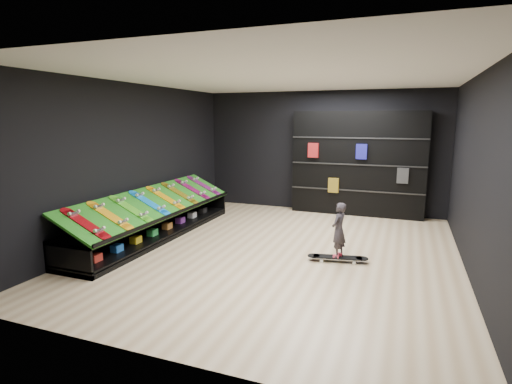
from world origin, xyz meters
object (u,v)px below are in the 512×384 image
(back_shelving, at_px, (357,164))
(floor_skateboard, at_px, (338,259))
(display_rack, at_px, (156,224))
(child, at_px, (338,241))

(back_shelving, distance_m, floor_skateboard, 3.70)
(display_rack, xyz_separation_m, back_shelving, (3.48, 3.32, 1.00))
(display_rack, distance_m, back_shelving, 4.91)
(back_shelving, bearing_deg, floor_skateboard, -87.60)
(floor_skateboard, distance_m, child, 0.32)
(back_shelving, xyz_separation_m, floor_skateboard, (0.15, -3.49, -1.21))
(floor_skateboard, bearing_deg, display_rack, 166.20)
(floor_skateboard, xyz_separation_m, child, (0.00, 0.00, 0.32))
(display_rack, height_order, floor_skateboard, display_rack)
(back_shelving, height_order, child, back_shelving)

